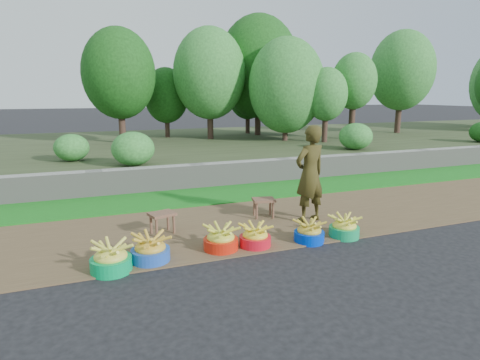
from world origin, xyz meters
name	(u,v)px	position (x,y,z in m)	size (l,w,h in m)	color
ground_plane	(276,252)	(0.00, 0.00, 0.00)	(120.00, 120.00, 0.00)	black
dirt_shoulder	(243,224)	(0.00, 1.25, 0.01)	(80.00, 2.50, 0.02)	brown
grass_verge	(208,195)	(0.00, 3.25, 0.02)	(80.00, 1.50, 0.04)	#18741A
retaining_wall	(197,176)	(0.00, 4.10, 0.28)	(80.00, 0.35, 0.55)	gray
earth_bank	(160,150)	(0.00, 9.00, 0.25)	(80.00, 10.00, 0.50)	#364225
vegetation	(324,80)	(6.22, 8.72, 2.64)	(35.02, 7.71, 4.61)	#3A261E
basin_a	(111,259)	(-2.15, 0.16, 0.17)	(0.50, 0.50, 0.37)	#009D50
basin_b	(150,250)	(-1.66, 0.28, 0.17)	(0.50, 0.50, 0.37)	blue
basin_c	(221,239)	(-0.69, 0.32, 0.16)	(0.48, 0.48, 0.36)	red
basin_d	(255,237)	(-0.20, 0.27, 0.15)	(0.45, 0.45, 0.33)	red
basin_e	(309,232)	(0.62, 0.17, 0.15)	(0.44, 0.44, 0.33)	#0030CB
basin_f	(344,227)	(1.22, 0.15, 0.15)	(0.45, 0.45, 0.34)	#109A56
stool_left	(162,217)	(-1.32, 1.25, 0.28)	(0.44, 0.38, 0.33)	brown
stool_right	(264,202)	(0.47, 1.45, 0.28)	(0.42, 0.36, 0.33)	brown
vendor_woman	(310,174)	(1.10, 1.00, 0.83)	(0.59, 0.39, 1.61)	black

